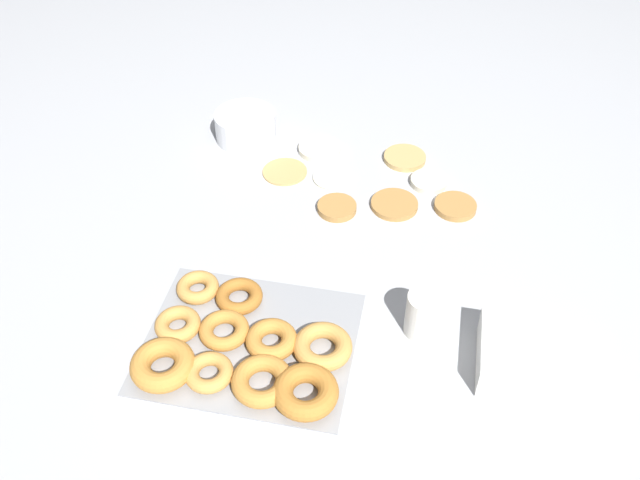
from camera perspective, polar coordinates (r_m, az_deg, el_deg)
The scene contains 13 objects.
ground_plane at distance 1.53m, azimuth 4.00°, elevation 1.90°, with size 3.00×3.00×0.00m, color #B2B5BA.
pancake_0 at distance 1.66m, azimuth -2.99°, elevation 5.82°, with size 0.11×0.11×0.01m, color tan.
pancake_1 at distance 1.56m, azimuth 6.28°, elevation 2.99°, with size 0.11×0.11×0.01m, color #B27F42.
pancake_2 at distance 1.71m, azimuth 7.15°, elevation 6.88°, with size 0.10×0.10×0.01m, color tan.
pancake_3 at distance 1.64m, azimuth 1.09°, elevation 5.35°, with size 0.10×0.10×0.01m, color beige.
pancake_4 at distance 1.72m, azimuth -0.03°, elevation 7.69°, with size 0.11×0.11×0.02m, color silver.
pancake_5 at distance 1.64m, azimuth 9.16°, elevation 4.87°, with size 0.09×0.09×0.02m, color silver.
pancake_6 at distance 1.54m, azimuth 1.44°, elevation 2.75°, with size 0.09×0.09×0.02m, color #B27F42.
pancake_7 at distance 1.58m, azimuth 11.32°, elevation 2.80°, with size 0.10×0.10×0.01m, color #B27F42.
donut_tray at distance 1.26m, azimuth -6.43°, elevation -9.09°, with size 0.39×0.32×0.04m.
batter_bowl at distance 1.77m, azimuth -6.29°, elevation 9.51°, with size 0.15×0.15×0.07m.
container_stack at distance 1.27m, azimuth 15.96°, elevation -9.31°, with size 0.12×0.16×0.07m.
paper_cup at distance 1.28m, azimuth 8.70°, elevation -6.19°, with size 0.07×0.07×0.09m.
Camera 1 is at (0.12, -1.15, 1.01)m, focal length 38.00 mm.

